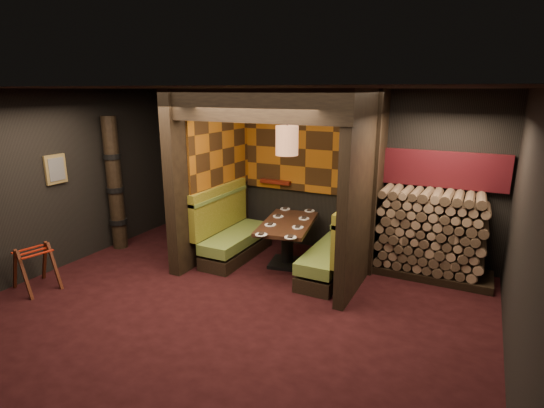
{
  "coord_description": "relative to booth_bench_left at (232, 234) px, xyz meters",
  "views": [
    {
      "loc": [
        2.78,
        -4.27,
        2.83
      ],
      "look_at": [
        0.0,
        1.3,
        1.15
      ],
      "focal_mm": 28.0,
      "sensor_mm": 36.0,
      "label": 1
    }
  ],
  "objects": [
    {
      "name": "floor",
      "position": [
        0.96,
        -1.65,
        -0.41
      ],
      "size": [
        6.5,
        5.5,
        0.02
      ],
      "primitive_type": "cube",
      "color": "black",
      "rests_on": "ground"
    },
    {
      "name": "partition_left",
      "position": [
        -0.39,
        -0.0,
        1.02
      ],
      "size": [
        0.2,
        2.2,
        2.85
      ],
      "primitive_type": "cube",
      "color": "black",
      "rests_on": "floor"
    },
    {
      "name": "luggage_rack",
      "position": [
        -1.9,
        -2.35,
        -0.05
      ],
      "size": [
        0.73,
        0.58,
        0.71
      ],
      "color": "#41190C",
      "rests_on": "floor"
    },
    {
      "name": "pendant_lamp",
      "position": [
        1.03,
        0.04,
        1.68
      ],
      "size": [
        0.35,
        0.35,
        1.0
      ],
      "color": "#8E5A3A",
      "rests_on": "ceiling"
    },
    {
      "name": "wall_left",
      "position": [
        -2.3,
        -1.65,
        1.02
      ],
      "size": [
        0.02,
        5.5,
        2.85
      ],
      "primitive_type": "cube",
      "color": "black",
      "rests_on": "ground"
    },
    {
      "name": "header_beam",
      "position": [
        0.94,
        -0.95,
        2.23
      ],
      "size": [
        2.85,
        0.18,
        0.44
      ],
      "primitive_type": "cube",
      "color": "black",
      "rests_on": "partition_left"
    },
    {
      "name": "booth_bench_right",
      "position": [
        1.89,
        0.0,
        0.0
      ],
      "size": [
        0.68,
        1.6,
        1.14
      ],
      "color": "black",
      "rests_on": "floor"
    },
    {
      "name": "framed_picture",
      "position": [
        -2.25,
        -1.55,
        1.22
      ],
      "size": [
        0.05,
        0.36,
        0.46
      ],
      "color": "olive",
      "rests_on": "wall_left"
    },
    {
      "name": "partition_right",
      "position": [
        2.26,
        0.05,
        1.02
      ],
      "size": [
        0.15,
        2.1,
        2.85
      ],
      "primitive_type": "cube",
      "color": "black",
      "rests_on": "floor"
    },
    {
      "name": "wall_right",
      "position": [
        4.22,
        -1.65,
        1.02
      ],
      "size": [
        0.02,
        5.5,
        2.85
      ],
      "primitive_type": "cube",
      "color": "black",
      "rests_on": "ground"
    },
    {
      "name": "totem_column",
      "position": [
        -2.09,
        -0.55,
        0.79
      ],
      "size": [
        0.31,
        0.31,
        2.4
      ],
      "color": "black",
      "rests_on": "floor"
    },
    {
      "name": "tapa_side_panel",
      "position": [
        -0.27,
        0.17,
        1.45
      ],
      "size": [
        0.04,
        1.85,
        1.45
      ],
      "primitive_type": "cube",
      "color": "#975110",
      "rests_on": "partition_left"
    },
    {
      "name": "place_settings",
      "position": [
        1.03,
        0.09,
        0.36
      ],
      "size": [
        0.89,
        1.7,
        0.03
      ],
      "color": "white",
      "rests_on": "dining_table"
    },
    {
      "name": "firewood_stack",
      "position": [
        3.25,
        0.7,
        0.28
      ],
      "size": [
        1.73,
        0.7,
        1.36
      ],
      "color": "black",
      "rests_on": "floor"
    },
    {
      "name": "dining_table",
      "position": [
        1.03,
        0.09,
        0.11
      ],
      "size": [
        1.02,
        1.54,
        0.75
      ],
      "color": "black",
      "rests_on": "floor"
    },
    {
      "name": "bay_front_post",
      "position": [
        2.35,
        0.31,
        1.02
      ],
      "size": [
        0.08,
        0.08,
        2.85
      ],
      "primitive_type": "cube",
      "color": "black",
      "rests_on": "floor"
    },
    {
      "name": "tapa_back_panel",
      "position": [
        0.94,
        1.06,
        1.42
      ],
      "size": [
        2.4,
        0.06,
        1.55
      ],
      "primitive_type": "cube",
      "color": "#975110",
      "rests_on": "wall_back"
    },
    {
      "name": "wall_back",
      "position": [
        0.96,
        1.11,
        1.02
      ],
      "size": [
        6.5,
        0.02,
        2.85
      ],
      "primitive_type": "cube",
      "color": "black",
      "rests_on": "ground"
    },
    {
      "name": "ceiling",
      "position": [
        0.96,
        -1.65,
        2.46
      ],
      "size": [
        6.5,
        5.5,
        0.02
      ],
      "primitive_type": "cube",
      "color": "black",
      "rests_on": "ground"
    },
    {
      "name": "lacquer_shelf",
      "position": [
        0.36,
        1.0,
        0.78
      ],
      "size": [
        0.6,
        0.12,
        0.07
      ],
      "primitive_type": "cube",
      "color": "#5D160D",
      "rests_on": "wall_back"
    },
    {
      "name": "wall_front",
      "position": [
        0.96,
        -4.41,
        1.02
      ],
      "size": [
        6.5,
        0.02,
        2.85
      ],
      "primitive_type": "cube",
      "color": "black",
      "rests_on": "ground"
    },
    {
      "name": "mosaic_header",
      "position": [
        3.25,
        1.03,
        1.24
      ],
      "size": [
        1.83,
        0.1,
        0.56
      ],
      "primitive_type": "cube",
      "color": "maroon",
      "rests_on": "wall_back"
    },
    {
      "name": "booth_bench_left",
      "position": [
        0.0,
        0.0,
        0.0
      ],
      "size": [
        0.68,
        1.6,
        1.14
      ],
      "color": "black",
      "rests_on": "floor"
    }
  ]
}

